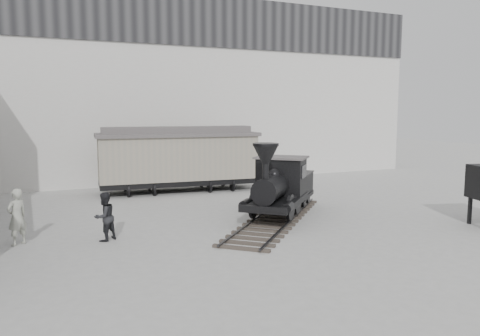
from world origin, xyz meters
name	(u,v)px	position (x,y,z in m)	size (l,w,h in m)	color
ground	(289,243)	(0.00, 0.00, 0.00)	(90.00, 90.00, 0.00)	#9E9E9B
north_wall	(165,89)	(0.00, 14.98, 5.55)	(34.00, 2.51, 11.00)	silver
locomotive	(279,190)	(1.49, 3.38, 1.12)	(7.22, 7.54, 3.03)	#342F29
boxcar	(178,158)	(-0.45, 10.89, 1.80)	(8.59, 3.40, 3.43)	black
visitor_a	(17,217)	(-8.01, 3.31, 0.91)	(0.66, 0.44, 1.82)	#B0B3A4
visitor_b	(105,217)	(-5.41, 2.69, 0.81)	(0.78, 0.61, 1.61)	black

